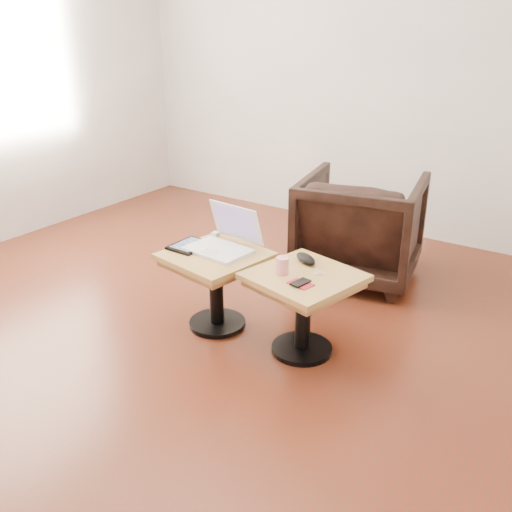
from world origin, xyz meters
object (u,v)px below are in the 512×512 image
Objects in this scene: side_table_right at (304,294)px; armchair at (360,227)px; striped_cup at (282,265)px; side_table_left at (216,272)px; laptop at (224,241)px.

armchair reaches higher than side_table_right.
side_table_left is at bearing 178.15° from striped_cup.
side_table_right is 0.20m from striped_cup.
laptop reaches higher than striped_cup.
laptop is (-0.55, 0.04, 0.16)m from side_table_right.
armchair is (0.38, 1.03, -0.15)m from laptop.
striped_cup is at bearing 81.98° from armchair.
side_table_left is 1.18m from armchair.
striped_cup is (0.45, -0.10, -0.01)m from laptop.
striped_cup reaches higher than side_table_left.
laptop is 0.46m from striped_cup.
laptop is at bearing 98.40° from side_table_left.
side_table_right is 6.93× the size of striped_cup.
side_table_left is 0.74× the size of armchair.
side_table_right is at bearing 1.06° from laptop.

